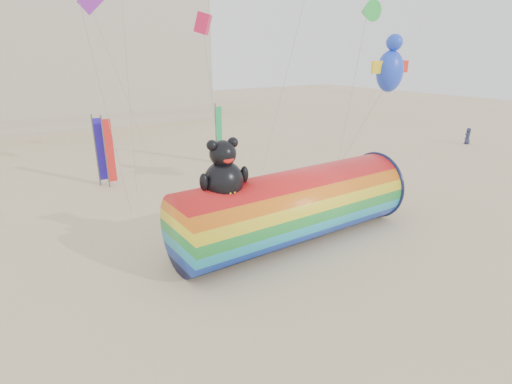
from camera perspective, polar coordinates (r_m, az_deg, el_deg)
ground at (r=20.15m, az=1.24°, el=-7.89°), size 160.00×160.00×0.00m
windsock_assembly at (r=20.24m, az=5.40°, el=-1.79°), size 12.77×3.89×5.89m
kite_handler at (r=26.01m, az=8.06°, el=0.18°), size 0.60×0.42×1.56m
fabric_bundle at (r=25.00m, az=10.40°, el=-2.24°), size 2.62×1.35×0.41m
festival_banners at (r=31.72m, az=-15.28°, el=6.64°), size 10.77×1.62×5.20m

